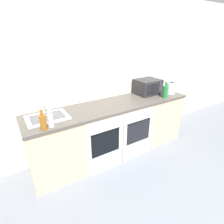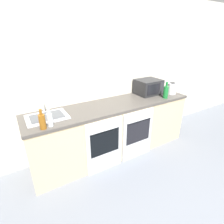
{
  "view_description": "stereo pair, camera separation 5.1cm",
  "coord_description": "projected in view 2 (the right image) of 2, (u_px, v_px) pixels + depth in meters",
  "views": [
    {
      "loc": [
        -1.43,
        -0.4,
        1.95
      ],
      "look_at": [
        -0.02,
        1.84,
        0.78
      ],
      "focal_mm": 28.0,
      "sensor_mm": 36.0,
      "label": 1
    },
    {
      "loc": [
        -1.38,
        -0.43,
        1.95
      ],
      "look_at": [
        -0.02,
        1.84,
        0.78
      ],
      "focal_mm": 28.0,
      "sensor_mm": 36.0,
      "label": 2
    }
  ],
  "objects": [
    {
      "name": "bottle_amber",
      "position": [
        42.0,
        121.0,
        2.05
      ],
      "size": [
        0.08,
        0.08,
        0.25
      ],
      "color": "#8C5114",
      "rests_on": "counter_back"
    },
    {
      "name": "sink",
      "position": [
        47.0,
        116.0,
        2.37
      ],
      "size": [
        0.54,
        0.41,
        0.28
      ],
      "color": "silver",
      "rests_on": "counter_back"
    },
    {
      "name": "wall_back",
      "position": [
        102.0,
        77.0,
        2.97
      ],
      "size": [
        10.0,
        0.06,
        2.6
      ],
      "color": "silver",
      "rests_on": "ground_plane"
    },
    {
      "name": "counter_back",
      "position": [
        113.0,
        129.0,
        3.03
      ],
      "size": [
        2.79,
        0.68,
        0.92
      ],
      "color": "#D1B789",
      "rests_on": "ground_plane"
    },
    {
      "name": "bottle_clear",
      "position": [
        50.0,
        120.0,
        2.12
      ],
      "size": [
        0.07,
        0.07,
        0.23
      ],
      "color": "silver",
      "rests_on": "counter_back"
    },
    {
      "name": "oven_right",
      "position": [
        138.0,
        135.0,
        2.89
      ],
      "size": [
        0.58,
        0.06,
        0.86
      ],
      "color": "silver",
      "rests_on": "ground_plane"
    },
    {
      "name": "kettle",
      "position": [
        172.0,
        88.0,
        3.3
      ],
      "size": [
        0.17,
        0.17,
        0.22
      ],
      "color": "white",
      "rests_on": "counter_back"
    },
    {
      "name": "microwave",
      "position": [
        148.0,
        87.0,
        3.27
      ],
      "size": [
        0.45,
        0.37,
        0.27
      ],
      "color": "#232326",
      "rests_on": "counter_back"
    },
    {
      "name": "oven_left",
      "position": [
        105.0,
        146.0,
        2.6
      ],
      "size": [
        0.58,
        0.06,
        0.86
      ],
      "color": "silver",
      "rests_on": "ground_plane"
    },
    {
      "name": "bottle_green",
      "position": [
        166.0,
        92.0,
        3.07
      ],
      "size": [
        0.09,
        0.09,
        0.29
      ],
      "color": "#19722D",
      "rests_on": "counter_back"
    }
  ]
}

